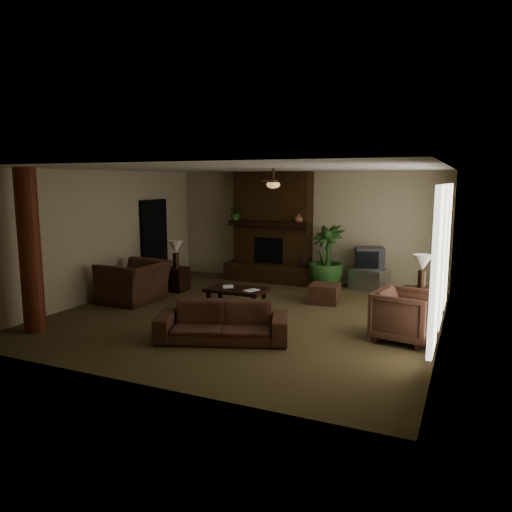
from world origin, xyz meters
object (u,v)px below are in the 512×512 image
at_px(ottoman, 324,293).
at_px(coffee_table, 236,291).
at_px(lamp_right, 422,265).
at_px(lamp_left, 176,249).
at_px(tv_stand, 369,280).
at_px(floor_vase, 304,267).
at_px(floor_plant, 326,271).
at_px(armchair_left, 134,275).
at_px(side_table_right, 419,302).
at_px(side_table_left, 176,279).
at_px(log_column, 30,251).
at_px(sofa, 222,316).
at_px(armchair_right, 405,313).

bearing_deg(ottoman, coffee_table, -140.08).
bearing_deg(lamp_right, lamp_left, -179.59).
relative_size(coffee_table, tv_stand, 1.41).
height_order(coffee_table, lamp_left, lamp_left).
height_order(floor_vase, floor_plant, floor_plant).
relative_size(armchair_left, side_table_right, 2.39).
distance_m(tv_stand, side_table_left, 4.58).
relative_size(log_column, ottoman, 4.67).
bearing_deg(sofa, ottoman, 54.93).
height_order(lamp_left, side_table_right, lamp_left).
height_order(sofa, coffee_table, sofa).
xyz_separation_m(ottoman, lamp_right, (1.97, -0.30, 0.80)).
xyz_separation_m(sofa, armchair_right, (2.70, 1.18, 0.04)).
bearing_deg(log_column, sofa, 15.11).
xyz_separation_m(coffee_table, ottoman, (1.48, 1.24, -0.17)).
relative_size(ottoman, lamp_left, 0.92).
distance_m(coffee_table, tv_stand, 3.55).
xyz_separation_m(armchair_left, side_table_left, (0.24, 1.22, -0.30)).
xyz_separation_m(tv_stand, floor_plant, (-0.97, -0.30, 0.18)).
relative_size(side_table_left, lamp_left, 0.85).
relative_size(log_column, side_table_left, 5.09).
height_order(armchair_right, floor_vase, armchair_right).
relative_size(coffee_table, floor_plant, 0.79).
distance_m(coffee_table, floor_vase, 2.89).
bearing_deg(side_table_right, floor_plant, 145.74).
xyz_separation_m(coffee_table, lamp_left, (-2.02, 0.90, 0.63)).
distance_m(floor_plant, side_table_right, 2.78).
bearing_deg(side_table_right, ottoman, 172.90).
xyz_separation_m(armchair_right, floor_plant, (-2.22, 3.20, -0.03)).
relative_size(log_column, lamp_left, 4.31).
bearing_deg(tv_stand, log_column, -109.17).
relative_size(log_column, side_table_right, 5.09).
height_order(ottoman, floor_plant, floor_plant).
distance_m(sofa, side_table_right, 3.96).
relative_size(floor_vase, lamp_right, 1.18).
xyz_separation_m(sofa, armchair_left, (-2.94, 1.53, 0.16)).
bearing_deg(lamp_left, sofa, -45.62).
bearing_deg(log_column, armchair_left, 83.46).
distance_m(lamp_left, side_table_right, 5.50).
bearing_deg(armchair_left, side_table_right, 103.55).
xyz_separation_m(log_column, side_table_right, (5.99, 3.69, -1.12)).
bearing_deg(coffee_table, lamp_right, 15.27).
bearing_deg(ottoman, side_table_left, -174.91).
relative_size(sofa, ottoman, 3.52).
height_order(log_column, side_table_left, log_column).
bearing_deg(ottoman, log_column, -135.79).
relative_size(armchair_right, side_table_left, 1.67).
distance_m(sofa, armchair_right, 2.95).
relative_size(sofa, lamp_right, 3.25).
relative_size(floor_vase, side_table_left, 1.40).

